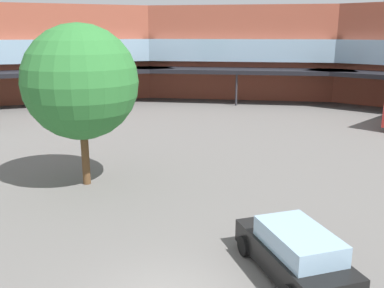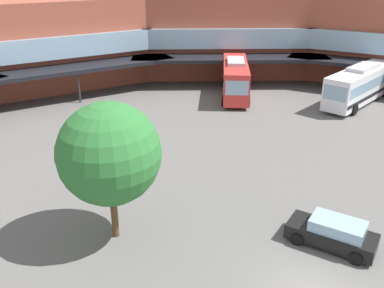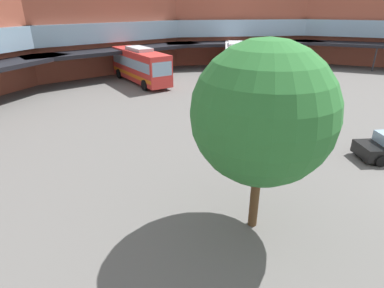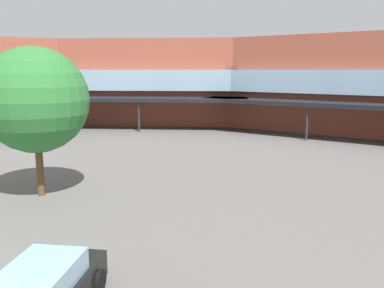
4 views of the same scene
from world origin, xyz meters
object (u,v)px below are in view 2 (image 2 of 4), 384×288
Objects in this scene: bus_3 at (361,84)px; parked_car at (333,233)px; bus_0 at (235,78)px; plaza_tree at (109,154)px.

bus_3 is 2.56× the size of parked_car.
bus_0 is 0.83× the size of bus_3.
bus_0 is at bearing -52.47° from parked_car.
plaza_tree is (-20.70, -17.15, 2.82)m from bus_0.
plaza_tree is (-30.10, -8.53, 2.85)m from bus_3.
parked_car is at bearing 19.86° from bus_3.
parked_car is (-11.57, -23.75, -1.25)m from bus_0.
plaza_tree is (-9.14, 6.60, 4.07)m from parked_car.
bus_3 is 25.88m from parked_car.
bus_3 is at bearing -80.68° from parked_car.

